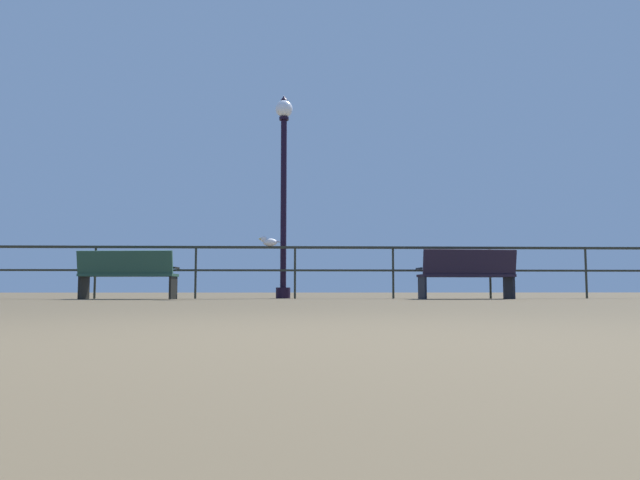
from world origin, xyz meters
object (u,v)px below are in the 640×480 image
(lamppost_center, at_px, (284,177))
(seagull_on_rail, at_px, (269,241))
(bench_near_right, at_px, (467,272))
(bench_near_left, at_px, (127,272))

(lamppost_center, xyz_separation_m, seagull_on_rail, (-0.28, -0.32, -1.36))
(bench_near_right, relative_size, lamppost_center, 0.43)
(bench_near_right, height_order, lamppost_center, lamppost_center)
(lamppost_center, height_order, seagull_on_rail, lamppost_center)
(bench_near_right, relative_size, seagull_on_rail, 4.13)
(bench_near_right, bearing_deg, bench_near_left, 179.91)
(bench_near_left, relative_size, bench_near_right, 0.99)
(bench_near_left, bearing_deg, lamppost_center, 19.08)
(lamppost_center, bearing_deg, seagull_on_rail, -131.13)
(bench_near_right, xyz_separation_m, lamppost_center, (-3.50, 1.00, 1.99))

